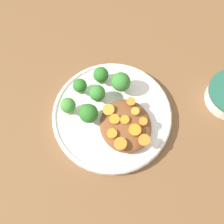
{
  "coord_description": "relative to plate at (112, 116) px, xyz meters",
  "views": [
    {
      "loc": [
        0.27,
        -0.06,
        0.67
      ],
      "look_at": [
        0.0,
        0.0,
        0.03
      ],
      "focal_mm": 50.0,
      "sensor_mm": 36.0,
      "label": 1
    }
  ],
  "objects": [
    {
      "name": "broccoli_floret_1",
      "position": [
        -0.06,
        0.03,
        0.04
      ],
      "size": [
        0.04,
        0.04,
        0.06
      ],
      "color": "#759E51",
      "rests_on": "plate"
    },
    {
      "name": "carrot_slice_7",
      "position": [
        0.06,
        0.04,
        0.04
      ],
      "size": [
        0.03,
        0.03,
        0.01
      ],
      "primitive_type": "cylinder",
      "color": "orange",
      "rests_on": "stew_mound"
    },
    {
      "name": "ground_plane",
      "position": [
        0.0,
        0.0,
        -0.01
      ],
      "size": [
        4.0,
        4.0,
        0.0
      ],
      "primitive_type": "plane",
      "color": "brown"
    },
    {
      "name": "carrot_slice_4",
      "position": [
        0.02,
        -0.0,
        0.04
      ],
      "size": [
        0.02,
        0.02,
        0.0
      ],
      "primitive_type": "cylinder",
      "color": "orange",
      "rests_on": "stew_mound"
    },
    {
      "name": "carrot_slice_0",
      "position": [
        0.04,
        0.06,
        0.04
      ],
      "size": [
        0.02,
        0.02,
        0.01
      ],
      "primitive_type": "cylinder",
      "color": "orange",
      "rests_on": "stew_mound"
    },
    {
      "name": "carrot_slice_3",
      "position": [
        -0.0,
        -0.01,
        0.04
      ],
      "size": [
        0.03,
        0.03,
        0.0
      ],
      "primitive_type": "cylinder",
      "color": "orange",
      "rests_on": "stew_mound"
    },
    {
      "name": "carrot_slice_2",
      "position": [
        -0.01,
        0.04,
        0.04
      ],
      "size": [
        0.02,
        0.02,
        0.0
      ],
      "primitive_type": "cylinder",
      "color": "orange",
      "rests_on": "stew_mound"
    },
    {
      "name": "carrot_slice_1",
      "position": [
        0.03,
        0.02,
        0.04
      ],
      "size": [
        0.02,
        0.02,
        0.01
      ],
      "primitive_type": "cylinder",
      "color": "orange",
      "rests_on": "stew_mound"
    },
    {
      "name": "broccoli_floret_2",
      "position": [
        -0.0,
        -0.05,
        0.04
      ],
      "size": [
        0.04,
        0.04,
        0.05
      ],
      "color": "#7FA85B",
      "rests_on": "plate"
    },
    {
      "name": "carrot_slice_8",
      "position": [
        0.02,
        0.05,
        0.04
      ],
      "size": [
        0.02,
        0.02,
        0.01
      ],
      "primitive_type": "cylinder",
      "color": "orange",
      "rests_on": "stew_mound"
    },
    {
      "name": "broccoli_floret_5",
      "position": [
        -0.09,
        -0.01,
        0.03
      ],
      "size": [
        0.04,
        0.04,
        0.05
      ],
      "color": "#759E51",
      "rests_on": "plate"
    },
    {
      "name": "broccoli_floret_0",
      "position": [
        -0.07,
        -0.06,
        0.03
      ],
      "size": [
        0.03,
        0.03,
        0.04
      ],
      "color": "#759E51",
      "rests_on": "plate"
    },
    {
      "name": "broccoli_floret_4",
      "position": [
        -0.05,
        -0.02,
        0.04
      ],
      "size": [
        0.04,
        0.04,
        0.05
      ],
      "color": "#759E51",
      "rests_on": "plate"
    },
    {
      "name": "plate",
      "position": [
        0.0,
        0.0,
        0.0
      ],
      "size": [
        0.27,
        0.27,
        0.02
      ],
      "color": "silver",
      "rests_on": "ground_plane"
    },
    {
      "name": "carrot_slice_5",
      "position": [
        0.06,
        -0.01,
        0.04
      ],
      "size": [
        0.02,
        0.02,
        0.0
      ],
      "primitive_type": "cylinder",
      "color": "orange",
      "rests_on": "stew_mound"
    },
    {
      "name": "carrot_slice_9",
      "position": [
        0.08,
        0.05,
        0.04
      ],
      "size": [
        0.03,
        0.03,
        0.01
      ],
      "primitive_type": "cylinder",
      "color": "orange",
      "rests_on": "stew_mound"
    },
    {
      "name": "stew_mound",
      "position": [
        0.04,
        0.02,
        0.02
      ],
      "size": [
        0.13,
        0.11,
        0.03
      ],
      "primitive_type": "ellipsoid",
      "color": "brown",
      "rests_on": "plate"
    },
    {
      "name": "broccoli_floret_3",
      "position": [
        -0.03,
        -0.09,
        0.04
      ],
      "size": [
        0.03,
        0.03,
        0.05
      ],
      "color": "#759E51",
      "rests_on": "plate"
    },
    {
      "name": "carrot_slice_6",
      "position": [
        0.08,
        0.0,
        0.04
      ],
      "size": [
        0.03,
        0.03,
        0.01
      ],
      "primitive_type": "cylinder",
      "color": "orange",
      "rests_on": "stew_mound"
    }
  ]
}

